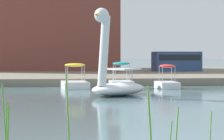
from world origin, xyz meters
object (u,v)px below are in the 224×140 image
swan_boat (116,78)px  parked_van (177,61)px  pedal_boat_yellow (75,81)px  pedal_boat_red (167,82)px  pedal_boat_teal (121,80)px

swan_boat → parked_van: (7.75, 19.40, 0.63)m
pedal_boat_yellow → pedal_boat_red: bearing=-3.6°
pedal_boat_yellow → pedal_boat_teal: pedal_boat_teal is taller
pedal_boat_yellow → pedal_boat_teal: bearing=3.0°
pedal_boat_teal → pedal_boat_red: pedal_boat_teal is taller
pedal_boat_teal → parked_van: size_ratio=0.46×
swan_boat → pedal_boat_red: 5.67m
pedal_boat_yellow → pedal_boat_red: (5.25, -0.33, -0.02)m
pedal_boat_yellow → pedal_boat_teal: size_ratio=1.18×
pedal_boat_red → pedal_boat_yellow: bearing=176.4°
swan_boat → pedal_boat_teal: bearing=80.2°
pedal_boat_red → parked_van: size_ratio=0.44×
swan_boat → pedal_boat_yellow: 5.16m
swan_boat → pedal_boat_yellow: swan_boat is taller
pedal_boat_yellow → pedal_boat_red: pedal_boat_yellow is taller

